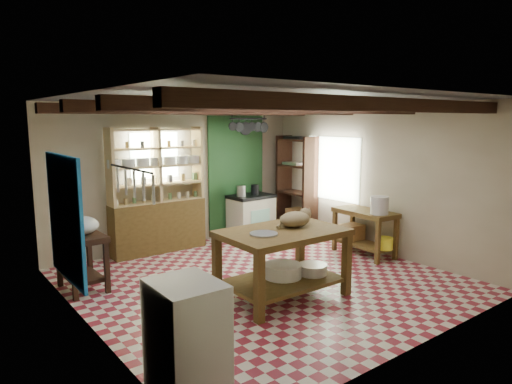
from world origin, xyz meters
TOP-DOWN VIEW (x-y plane):
  - floor at (0.00, 0.00)m, footprint 5.00×5.00m
  - ceiling at (0.00, 0.00)m, footprint 5.00×5.00m
  - wall_back at (0.00, 2.50)m, footprint 5.00×0.04m
  - wall_front at (0.00, -2.50)m, footprint 5.00×0.04m
  - wall_left at (-2.50, 0.00)m, footprint 0.04×5.00m
  - wall_right at (2.50, 0.00)m, footprint 0.04×5.00m
  - ceiling_beams at (0.00, 0.00)m, footprint 5.00×3.80m
  - blue_wall_patch at (-2.47, 0.90)m, footprint 0.04×1.40m
  - green_wall_patch at (1.25, 2.47)m, footprint 1.30×0.04m
  - window_back at (-0.50, 2.48)m, footprint 0.90×0.02m
  - window_right at (2.48, 1.00)m, footprint 0.02×1.30m
  - utensil_rail at (-2.44, -1.20)m, footprint 0.06×0.90m
  - pot_rack at (1.25, 2.05)m, footprint 0.86×0.12m
  - shelving_unit at (-0.55, 2.31)m, footprint 1.70×0.34m
  - tall_rack at (2.28, 1.80)m, footprint 0.40×0.86m
  - work_table at (-0.18, -0.62)m, footprint 1.61×1.09m
  - stove at (1.38, 2.15)m, footprint 0.89×0.62m
  - prep_table at (-2.20, 1.24)m, footprint 0.55×0.79m
  - white_cabinet at (-2.22, -1.73)m, footprint 0.55×0.66m
  - right_counter at (2.18, -0.05)m, footprint 0.61×1.13m
  - cat at (0.07, -0.57)m, footprint 0.50×0.41m
  - steel_tray at (-0.53, -0.66)m, footprint 0.36×0.36m
  - basin_large at (-0.13, -0.57)m, footprint 0.52×0.52m
  - basin_small at (0.27, -0.72)m, footprint 0.40×0.40m
  - kettle_left at (1.13, 2.14)m, footprint 0.19×0.19m
  - kettle_right at (1.48, 2.15)m, footprint 0.16×0.16m
  - enamel_bowl at (-2.20, 1.24)m, footprint 0.50×0.50m
  - white_bucket at (2.11, -0.39)m, footprint 0.31×0.31m
  - wicker_basket at (2.20, 0.25)m, footprint 0.41×0.33m
  - yellow_tub at (2.15, -0.50)m, footprint 0.28×0.28m

SIDE VIEW (x-z plane):
  - floor at x=0.00m, z-range -0.02..0.00m
  - yellow_tub at x=2.15m, z-range 0.21..0.40m
  - basin_small at x=0.27m, z-range 0.24..0.38m
  - basin_large at x=-0.13m, z-range 0.24..0.42m
  - wicker_basket at x=2.20m, z-range 0.21..0.48m
  - prep_table at x=-2.20m, z-range 0.00..0.78m
  - right_counter at x=2.18m, z-range 0.00..0.79m
  - stove at x=1.38m, z-range 0.00..0.85m
  - work_table at x=-0.18m, z-range 0.00..0.90m
  - white_cabinet at x=-2.22m, z-range 0.00..0.98m
  - enamel_bowl at x=-2.20m, z-range 0.78..1.03m
  - steel_tray at x=-0.53m, z-range 0.90..0.92m
  - white_bucket at x=2.11m, z-range 0.79..1.08m
  - kettle_right at x=1.48m, z-range 0.85..1.04m
  - kettle_left at x=1.13m, z-range 0.85..1.05m
  - tall_rack at x=2.28m, z-range 0.00..2.00m
  - cat at x=0.07m, z-range 0.90..1.11m
  - blue_wall_patch at x=-2.47m, z-range 0.30..1.90m
  - shelving_unit at x=-0.55m, z-range 0.00..2.20m
  - green_wall_patch at x=1.25m, z-range 0.10..2.40m
  - wall_back at x=0.00m, z-range 0.00..2.60m
  - wall_front at x=0.00m, z-range 0.00..2.60m
  - wall_left at x=-2.50m, z-range 0.00..2.60m
  - wall_right at x=2.50m, z-range 0.00..2.60m
  - window_right at x=2.48m, z-range 0.80..2.00m
  - window_back at x=-0.50m, z-range 1.30..2.10m
  - utensil_rail at x=-2.44m, z-range 1.64..1.92m
  - pot_rack at x=1.25m, z-range 2.00..2.36m
  - ceiling_beams at x=0.00m, z-range 2.40..2.56m
  - ceiling at x=0.00m, z-range 2.59..2.61m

